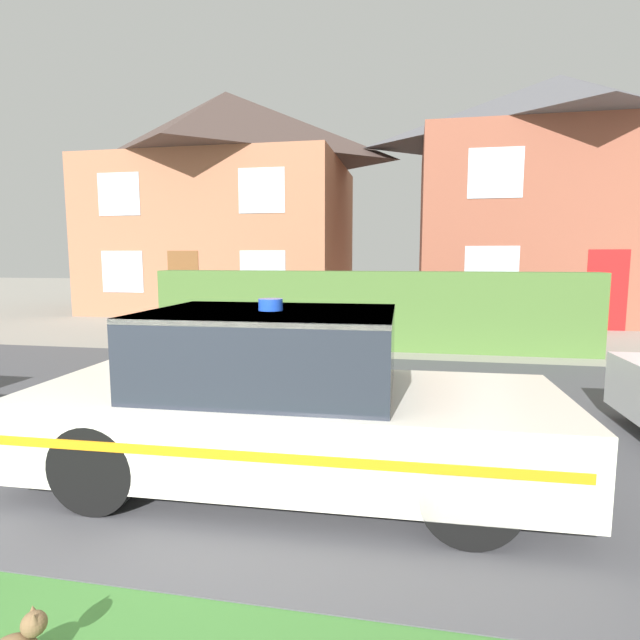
% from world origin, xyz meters
% --- Properties ---
extents(road_strip, '(28.00, 6.84, 0.01)m').
position_xyz_m(road_strip, '(0.00, 4.23, 0.01)').
color(road_strip, '#4C4C51').
rests_on(road_strip, ground).
extents(garden_hedge, '(9.01, 0.61, 1.61)m').
position_xyz_m(garden_hedge, '(0.93, 8.69, 0.80)').
color(garden_hedge, '#4C7233').
rests_on(garden_hedge, ground).
extents(police_car, '(4.34, 1.73, 1.54)m').
position_xyz_m(police_car, '(0.88, 2.30, 0.69)').
color(police_car, black).
rests_on(police_car, road_strip).
extents(house_left, '(8.76, 6.88, 7.74)m').
position_xyz_m(house_left, '(-4.84, 16.01, 3.96)').
color(house_left, '#A86B4C').
rests_on(house_left, ground).
extents(house_right, '(8.61, 6.67, 7.48)m').
position_xyz_m(house_right, '(6.18, 15.65, 3.81)').
color(house_right, '#93513D').
rests_on(house_right, ground).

